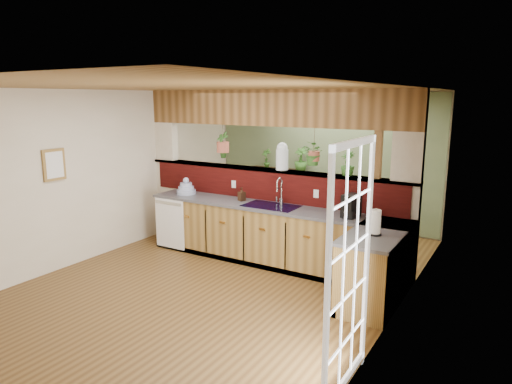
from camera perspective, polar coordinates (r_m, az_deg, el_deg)
The scene contains 27 objects.
ground at distance 6.41m, azimuth -4.49°, elevation -11.08°, with size 4.60×7.00×0.01m, color brown.
ceiling at distance 5.91m, azimuth -4.90°, elevation 12.84°, with size 4.60×7.00×0.01m, color brown.
wall_back at distance 9.06m, azimuth 8.33°, elevation 4.12°, with size 4.60×0.02×2.60m, color beige.
wall_left at distance 7.58m, azimuth -18.97°, elevation 2.13°, with size 0.02×7.00×2.60m, color beige.
wall_right at distance 5.07m, azimuth 16.97°, elevation -2.26°, with size 0.02×7.00×2.60m, color beige.
pass_through_partition at distance 7.15m, azimuth 1.82°, elevation 1.33°, with size 4.60×0.21×2.60m.
pass_through_ledge at distance 7.14m, azimuth 1.63°, elevation 2.77°, with size 4.60×0.21×0.04m, color brown.
header_beam at distance 7.05m, azimuth 1.68°, elevation 10.46°, with size 4.60×0.15×0.55m, color brown.
sage_backwall at distance 9.05m, azimuth 8.29°, elevation 4.11°, with size 4.55×0.02×2.55m, color #5D6F4C.
countertop at distance 6.56m, azimuth 5.92°, elevation -6.38°, with size 4.14×1.52×0.90m.
dishwasher at distance 7.63m, azimuth -10.74°, elevation -3.86°, with size 0.58×0.03×0.82m.
navy_sink at distance 6.81m, azimuth 1.89°, elevation -2.39°, with size 0.82×0.50×0.18m.
french_door at distance 3.96m, azimuth 11.59°, elevation -9.73°, with size 0.06×1.02×2.16m, color white.
framed_print at distance 7.05m, azimuth -23.92°, elevation 3.13°, with size 0.04×0.35×0.45m.
faucet at distance 6.85m, azimuth 3.02°, elevation 0.28°, with size 0.18×0.18×0.42m.
dish_stack at distance 7.69m, azimuth -8.72°, elevation 0.39°, with size 0.32×0.32×0.28m.
soap_dispenser at distance 7.10m, azimuth -1.80°, elevation -0.27°, with size 0.09×0.10×0.21m, color #3B2415.
coffee_maker at distance 6.25m, azimuth 11.77°, elevation -1.82°, with size 0.17×0.28×0.31m.
paper_towel at distance 5.52m, azimuth 14.70°, elevation -3.75°, with size 0.15×0.15×0.32m.
glass_jar at distance 7.00m, azimuth 3.28°, elevation 4.49°, with size 0.19×0.19×0.42m.
ledge_plant_right at distance 6.58m, azimuth 11.39°, elevation 3.49°, with size 0.20×0.20×0.35m, color #2B581E.
hanging_plant_a at distance 7.54m, azimuth -4.19°, elevation 6.93°, with size 0.26×0.22×0.56m.
hanging_plant_b at distance 6.74m, azimuth 7.29°, elevation 6.13°, with size 0.40×0.38×0.48m.
shelving_console at distance 9.26m, azimuth 3.69°, elevation -0.64°, with size 1.68×0.45×1.12m, color black.
shelf_plant_a at distance 9.34m, azimuth 1.32°, elevation 4.22°, with size 0.21×0.14×0.40m, color #2B581E.
shelf_plant_b at distance 8.98m, azimuth 5.62°, elevation 4.06°, with size 0.26×0.26×0.46m, color #2B581E.
floor_plant at distance 7.96m, azimuth 9.93°, elevation -3.70°, with size 0.70×0.61×0.78m, color #2B581E.
Camera 1 is at (3.46, -4.80, 2.48)m, focal length 32.00 mm.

